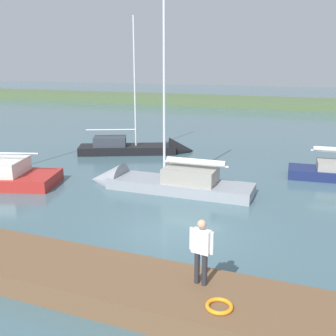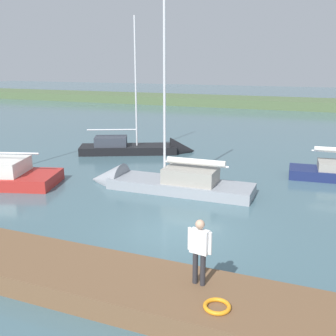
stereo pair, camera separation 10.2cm
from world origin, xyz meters
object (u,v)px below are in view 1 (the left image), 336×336
object	(u,v)px
life_ring_buoy	(219,306)
person_on_dock	(201,247)
sailboat_outer_mooring	(157,184)
sailboat_inner_slip	(143,150)

from	to	relation	value
life_ring_buoy	person_on_dock	distance (m)	1.50
sailboat_outer_mooring	sailboat_inner_slip	xyz separation A→B (m)	(4.15, -7.24, -0.03)
life_ring_buoy	sailboat_inner_slip	bearing A→B (deg)	-59.75
person_on_dock	sailboat_outer_mooring	bearing A→B (deg)	38.20
life_ring_buoy	sailboat_inner_slip	size ratio (longest dim) A/B	0.07
sailboat_outer_mooring	person_on_dock	world-z (taller)	sailboat_outer_mooring
life_ring_buoy	sailboat_outer_mooring	bearing A→B (deg)	-59.42
sailboat_outer_mooring	person_on_dock	bearing A→B (deg)	118.54
sailboat_outer_mooring	sailboat_inner_slip	size ratio (longest dim) A/B	1.05
sailboat_inner_slip	person_on_dock	bearing A→B (deg)	-85.48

